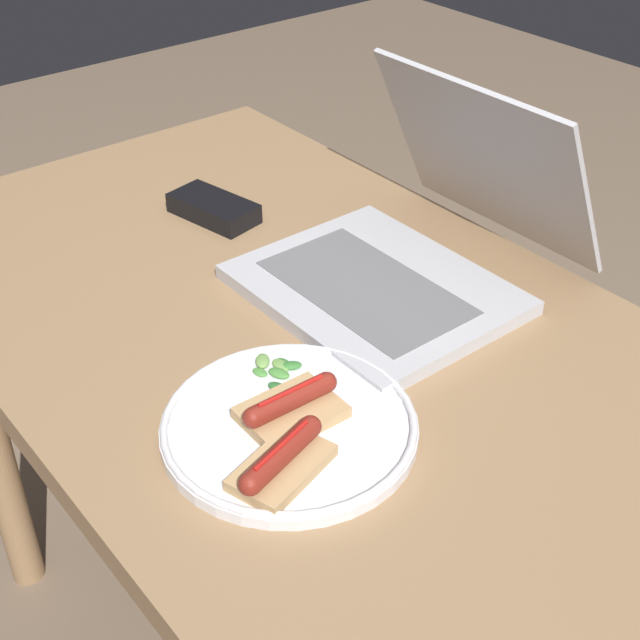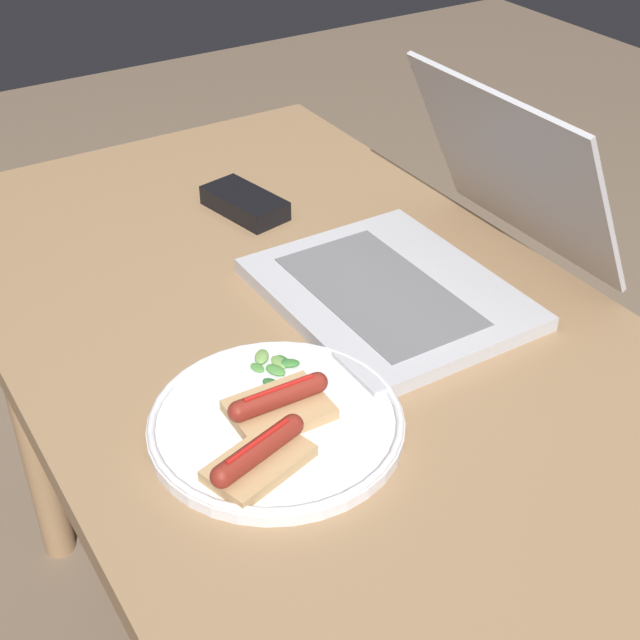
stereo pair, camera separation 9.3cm
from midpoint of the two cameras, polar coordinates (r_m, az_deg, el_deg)
The scene contains 7 objects.
desk at distance 1.10m, azimuth -3.50°, elevation -4.90°, with size 1.19×0.67×0.74m.
laptop at distance 1.09m, azimuth 3.17°, elevation 4.35°, with size 0.31×0.36×0.24m.
plate at distance 0.88m, azimuth -5.03°, elevation -6.88°, with size 0.25×0.25×0.02m.
sausage_toast_left at distance 0.88m, azimuth -4.93°, elevation -5.68°, with size 0.07×0.11×0.04m.
sausage_toast_middle at distance 0.82m, azimuth -5.77°, elevation -9.11°, with size 0.08×0.11×0.04m.
salad_pile at distance 0.94m, azimuth -5.67°, elevation -3.18°, with size 0.07×0.06×0.01m.
external_drive at distance 1.26m, azimuth -8.96°, elevation 7.02°, with size 0.14×0.09×0.03m.
Camera 1 is at (0.67, -0.51, 1.34)m, focal length 50.00 mm.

